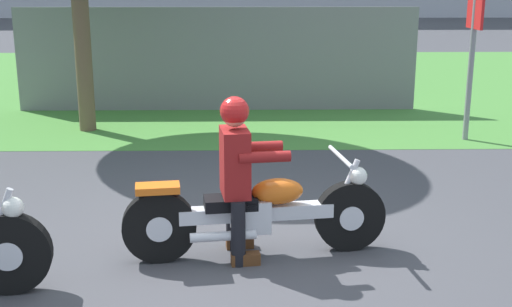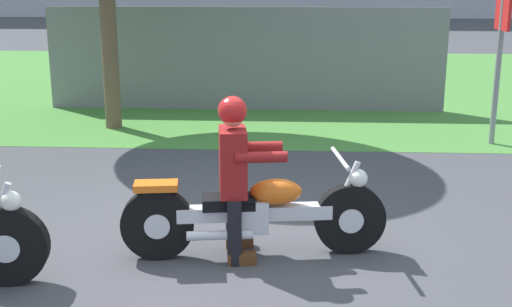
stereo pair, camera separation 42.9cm
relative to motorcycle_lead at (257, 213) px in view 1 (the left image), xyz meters
name	(u,v)px [view 1 (the left image)]	position (x,y,z in m)	size (l,w,h in m)	color
ground	(231,246)	(-0.23, 0.20, -0.38)	(120.00, 120.00, 0.00)	#424247
grass_verge	(238,82)	(-0.23, 9.56, -0.38)	(60.00, 12.00, 0.01)	#478438
motorcycle_lead	(257,213)	(0.00, 0.00, 0.00)	(2.25, 0.69, 0.86)	black
rider_lead	(237,166)	(-0.17, -0.02, 0.43)	(0.59, 0.51, 1.39)	black
sign_banner	(475,20)	(3.13, 4.13, 1.34)	(0.08, 0.60, 2.60)	gray
fence_segment	(217,59)	(-0.57, 6.43, 0.52)	(7.00, 0.06, 1.80)	slate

